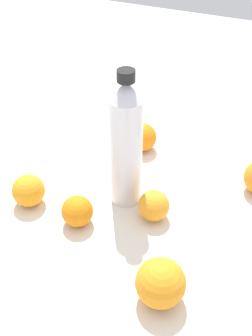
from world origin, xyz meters
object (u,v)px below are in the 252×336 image
Objects in this scene: orange_2 at (142,137)px; orange_4 at (154,206)px; water_bottle at (126,144)px; orange_3 at (28,191)px; orange_1 at (161,283)px; orange_5 at (77,211)px.

orange_2 is 1.10× the size of orange_4.
orange_3 is (0.18, 0.09, -0.11)m from water_bottle.
orange_1 is 1.33× the size of orange_4.
orange_2 is 0.28m from orange_5.
water_bottle is 4.69× the size of orange_5.
orange_1 is 1.21× the size of orange_2.
water_bottle is at bearing -151.72° from orange_3.
orange_5 is (0.21, -0.10, -0.01)m from orange_1.
orange_4 is at bearing -66.10° from orange_1.
orange_5 is (0.06, 0.11, -0.11)m from water_bottle.
orange_2 reaches higher than orange_5.
orange_2 is at bearing -117.68° from water_bottle.
water_bottle is 0.27m from orange_1.
orange_3 is at bearing -4.95° from orange_5.
orange_3 is at bearing 14.32° from orange_4.
orange_5 is at bearing 85.42° from orange_2.
orange_1 is 1.34× the size of orange_5.
orange_4 is 1.00× the size of orange_5.
orange_1 is (-0.15, 0.21, -0.10)m from water_bottle.
water_bottle is 4.26× the size of orange_2.
orange_5 is at bearing 22.59° from water_bottle.
orange_1 is at bearing 113.90° from orange_4.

